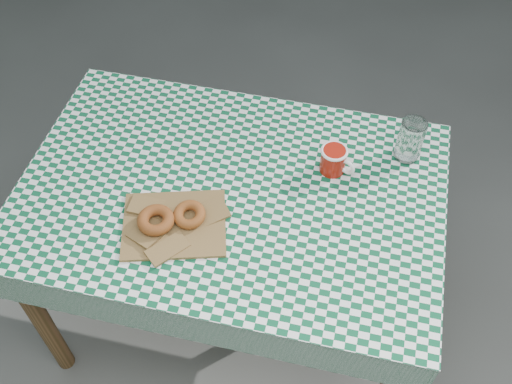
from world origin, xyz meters
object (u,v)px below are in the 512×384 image
table (234,258)px  drinking_glass (410,140)px  paper_bag (174,224)px  coffee_mug (333,160)px

table → drinking_glass: 0.73m
paper_bag → coffee_mug: bearing=35.0°
paper_bag → coffee_mug: size_ratio=1.89×
paper_bag → drinking_glass: drinking_glass is taller
paper_bag → coffee_mug: (0.42, 0.30, 0.04)m
table → coffee_mug: 0.53m
table → drinking_glass: size_ratio=8.81×
table → paper_bag: paper_bag is taller
table → drinking_glass: drinking_glass is taller
table → coffee_mug: coffee_mug is taller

